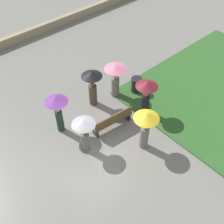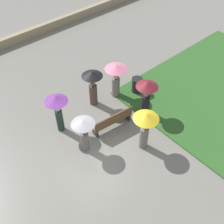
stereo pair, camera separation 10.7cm
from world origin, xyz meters
name	(u,v)px [view 1 (the left image)]	position (x,y,z in m)	size (l,w,h in m)	color
ground_plane	(92,148)	(0.00, 0.00, 0.00)	(90.00, 90.00, 0.00)	slate
park_bench	(113,120)	(-1.43, -0.29, 0.48)	(1.99, 0.64, 0.90)	brown
trash_bin	(136,85)	(-3.98, -1.34, 0.42)	(0.56, 0.56, 0.84)	#232326
crowd_person_grey	(84,130)	(0.20, -0.16, 1.19)	(0.95, 0.95, 1.72)	slate
crowd_person_maroon	(146,93)	(-3.15, 0.02, 1.28)	(1.00, 1.00, 1.90)	black
crowd_person_black	(92,83)	(-1.80, -2.12, 1.28)	(0.98, 0.98, 1.92)	#47382D
crowd_person_pink	(115,76)	(-3.01, -1.86, 1.21)	(1.08, 1.08, 1.82)	slate
crowd_person_yellow	(146,124)	(-1.70, 1.34, 1.37)	(1.03, 1.03, 1.94)	slate
crowd_person_purple	(57,106)	(0.36, -1.74, 1.46)	(0.98, 0.98, 1.98)	#1E3328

